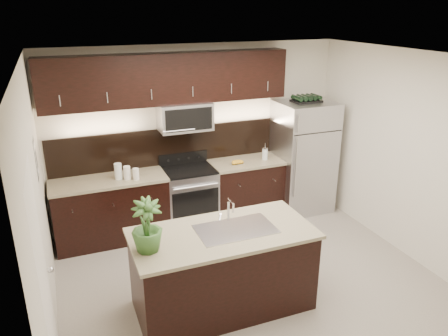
{
  "coord_description": "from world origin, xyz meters",
  "views": [
    {
      "loc": [
        -1.98,
        -4.13,
        3.2
      ],
      "look_at": [
        -0.14,
        0.55,
        1.32
      ],
      "focal_mm": 35.0,
      "sensor_mm": 36.0,
      "label": 1
    }
  ],
  "objects": [
    {
      "name": "ground",
      "position": [
        0.0,
        0.0,
        0.0
      ],
      "size": [
        4.5,
        4.5,
        0.0
      ],
      "primitive_type": "plane",
      "color": "gray",
      "rests_on": "ground"
    },
    {
      "name": "room_walls",
      "position": [
        -0.11,
        -0.04,
        1.7
      ],
      "size": [
        4.52,
        4.02,
        2.71
      ],
      "color": "beige",
      "rests_on": "ground"
    },
    {
      "name": "wine_rack",
      "position": [
        1.66,
        1.63,
        1.85
      ],
      "size": [
        0.44,
        0.28,
        0.1
      ],
      "color": "black",
      "rests_on": "refrigerator"
    },
    {
      "name": "upper_fixtures",
      "position": [
        -0.43,
        1.84,
        2.14
      ],
      "size": [
        3.49,
        0.4,
        1.66
      ],
      "color": "black",
      "rests_on": "counter_run"
    },
    {
      "name": "sink_faucet",
      "position": [
        -0.33,
        -0.28,
        0.96
      ],
      "size": [
        0.84,
        0.5,
        0.28
      ],
      "color": "silver",
      "rests_on": "island"
    },
    {
      "name": "french_press",
      "position": [
        0.98,
        1.64,
        1.04
      ],
      "size": [
        0.09,
        0.09,
        0.26
      ],
      "rotation": [
        0.0,
        0.0,
        0.08
      ],
      "color": "silver",
      "rests_on": "counter_run"
    },
    {
      "name": "island",
      "position": [
        -0.48,
        -0.29,
        0.47
      ],
      "size": [
        1.96,
        0.96,
        0.94
      ],
      "color": "black",
      "rests_on": "ground"
    },
    {
      "name": "counter_run",
      "position": [
        -0.46,
        1.69,
        0.47
      ],
      "size": [
        3.51,
        0.65,
        0.94
      ],
      "color": "black",
      "rests_on": "ground"
    },
    {
      "name": "refrigerator",
      "position": [
        1.66,
        1.63,
        0.9
      ],
      "size": [
        0.87,
        0.78,
        1.8
      ],
      "primitive_type": "cube",
      "color": "#B2B2B7",
      "rests_on": "ground"
    },
    {
      "name": "plant",
      "position": [
        -1.3,
        -0.37,
        1.21
      ],
      "size": [
        0.32,
        0.32,
        0.54
      ],
      "primitive_type": "imported",
      "rotation": [
        0.0,
        0.0,
        0.05
      ],
      "color": "#2E5522",
      "rests_on": "island"
    },
    {
      "name": "bananas",
      "position": [
        0.44,
        1.61,
        0.97
      ],
      "size": [
        0.2,
        0.16,
        0.06
      ],
      "primitive_type": "ellipsoid",
      "rotation": [
        0.0,
        0.0,
        0.06
      ],
      "color": "gold",
      "rests_on": "counter_run"
    },
    {
      "name": "canisters",
      "position": [
        -1.19,
        1.6,
        1.04
      ],
      "size": [
        0.32,
        0.2,
        0.23
      ],
      "rotation": [
        0.0,
        0.0,
        -0.44
      ],
      "color": "silver",
      "rests_on": "counter_run"
    }
  ]
}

